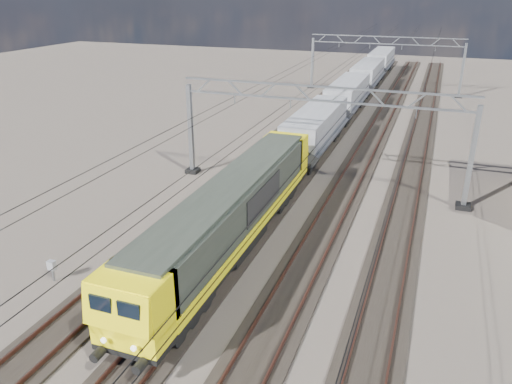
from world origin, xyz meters
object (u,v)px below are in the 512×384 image
(hopper_wagon_third, at_px, (368,74))
(locomotive, at_px, (233,211))
(hopper_wagon_mid, at_px, (348,95))
(trackside_cabinet, at_px, (52,266))
(hopper_wagon_fourth, at_px, (381,60))
(catenary_gantry_mid, at_px, (319,134))
(hopper_wagon_lead, at_px, (316,128))
(catenary_gantry_far, at_px, (384,62))

(hopper_wagon_third, bearing_deg, locomotive, -90.00)
(hopper_wagon_mid, xyz_separation_m, trackside_cabinet, (-6.93, -37.54, -1.42))
(locomotive, height_order, hopper_wagon_fourth, locomotive)
(hopper_wagon_mid, bearing_deg, catenary_gantry_mid, -84.77)
(hopper_wagon_lead, bearing_deg, hopper_wagon_fourth, 90.00)
(locomotive, xyz_separation_m, hopper_wagon_third, (-0.00, 46.10, -0.09))
(hopper_wagon_fourth, bearing_deg, locomotive, -90.00)
(locomotive, distance_m, hopper_wagon_fourth, 60.30)
(catenary_gantry_far, distance_m, locomotive, 46.10)
(catenary_gantry_far, relative_size, hopper_wagon_fourth, 1.53)
(catenary_gantry_far, relative_size, hopper_wagon_mid, 1.53)
(hopper_wagon_third, relative_size, hopper_wagon_fourth, 1.00)
(hopper_wagon_lead, relative_size, hopper_wagon_mid, 1.00)
(trackside_cabinet, bearing_deg, hopper_wagon_fourth, 83.54)
(catenary_gantry_mid, height_order, hopper_wagon_lead, catenary_gantry_mid)
(trackside_cabinet, bearing_deg, catenary_gantry_mid, 59.86)
(locomotive, distance_m, trackside_cabinet, 9.07)
(catenary_gantry_far, height_order, hopper_wagon_lead, catenary_gantry_far)
(hopper_wagon_lead, bearing_deg, catenary_gantry_far, 85.96)
(catenary_gantry_far, bearing_deg, hopper_wagon_lead, -94.04)
(catenary_gantry_mid, relative_size, hopper_wagon_mid, 1.53)
(catenary_gantry_mid, height_order, trackside_cabinet, catenary_gantry_mid)
(locomotive, relative_size, hopper_wagon_third, 1.62)
(locomotive, height_order, hopper_wagon_third, locomotive)
(hopper_wagon_fourth, relative_size, trackside_cabinet, 11.94)
(hopper_wagon_lead, distance_m, trackside_cabinet, 24.38)
(catenary_gantry_far, distance_m, trackside_cabinet, 52.53)
(hopper_wagon_fourth, bearing_deg, hopper_wagon_mid, -90.00)
(catenary_gantry_far, relative_size, hopper_wagon_lead, 1.53)
(catenary_gantry_far, bearing_deg, trackside_cabinet, -99.81)
(hopper_wagon_third, xyz_separation_m, trackside_cabinet, (-6.93, -51.74, -1.42))
(hopper_wagon_lead, distance_m, hopper_wagon_third, 28.40)
(hopper_wagon_mid, xyz_separation_m, hopper_wagon_fourth, (0.00, 28.40, 0.00))
(catenary_gantry_far, relative_size, locomotive, 0.94)
(catenary_gantry_mid, xyz_separation_m, hopper_wagon_third, (-2.00, 36.06, -1.67))
(catenary_gantry_far, height_order, hopper_wagon_mid, catenary_gantry_far)
(locomotive, relative_size, hopper_wagon_mid, 1.62)
(hopper_wagon_lead, bearing_deg, catenary_gantry_mid, -75.37)
(catenary_gantry_mid, bearing_deg, catenary_gantry_far, 90.00)
(locomotive, xyz_separation_m, hopper_wagon_mid, (-0.00, 31.90, -0.09))
(hopper_wagon_mid, distance_m, trackside_cabinet, 38.20)
(hopper_wagon_fourth, bearing_deg, trackside_cabinet, -96.00)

